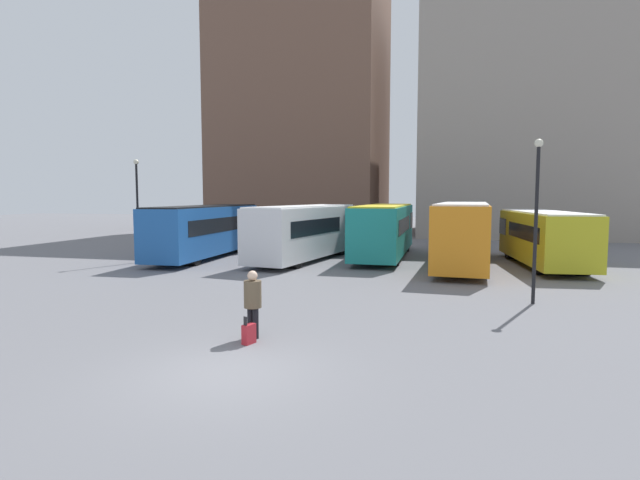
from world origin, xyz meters
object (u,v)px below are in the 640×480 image
object	(u,v)px
bus_2	(385,229)
bus_4	(543,236)
lamp_post_0	(536,208)
bus_1	(305,231)
bus_3	(463,231)
suitcase	(249,334)
traveler	(253,298)
lamp_post_1	(137,202)
bus_0	(207,229)

from	to	relation	value
bus_2	bus_4	world-z (taller)	bus_2
lamp_post_0	bus_1	bearing A→B (deg)	138.68
bus_1	bus_3	bearing A→B (deg)	-80.69
bus_1	suitcase	size ratio (longest dim) A/B	14.74
bus_4	traveler	distance (m)	19.03
bus_2	lamp_post_0	size ratio (longest dim) A/B	2.03
bus_3	lamp_post_0	size ratio (longest dim) A/B	2.20
bus_3	lamp_post_1	xyz separation A→B (m)	(-17.46, -3.22, 1.53)
suitcase	lamp_post_1	world-z (taller)	lamp_post_1
bus_4	bus_3	bearing A→B (deg)	93.40
bus_3	suitcase	size ratio (longest dim) A/B	17.12
bus_1	lamp_post_1	distance (m)	9.45
bus_1	traveler	xyz separation A→B (m)	(2.94, -15.64, -0.65)
bus_0	bus_3	size ratio (longest dim) A/B	0.93
bus_2	bus_4	distance (m)	8.79
bus_4	suitcase	distance (m)	19.46
bus_0	lamp_post_1	world-z (taller)	lamp_post_1
bus_1	bus_2	distance (m)	4.96
bus_1	bus_4	bearing A→B (deg)	-77.80
bus_1	bus_4	distance (m)	12.85
lamp_post_0	suitcase	bearing A→B (deg)	-139.03
bus_4	lamp_post_0	size ratio (longest dim) A/B	1.73
suitcase	bus_0	bearing A→B (deg)	48.93
lamp_post_1	bus_4	bearing A→B (deg)	10.14
bus_4	lamp_post_1	xyz separation A→B (m)	(-21.55, -3.85, 1.78)
bus_3	lamp_post_1	world-z (taller)	lamp_post_1
suitcase	bus_3	bearing A→B (deg)	-0.35
suitcase	traveler	bearing A→B (deg)	28.94
bus_1	lamp_post_1	bearing A→B (deg)	119.87
traveler	lamp_post_0	distance (m)	10.21
lamp_post_1	bus_1	bearing A→B (deg)	20.39
bus_1	bus_3	distance (m)	8.74
lamp_post_0	bus_4	bearing A→B (deg)	78.26
bus_4	lamp_post_0	world-z (taller)	lamp_post_0
bus_1	bus_4	xyz separation A→B (m)	(12.83, 0.61, -0.14)
traveler	bus_1	bearing A→B (deg)	29.80
bus_3	bus_2	bearing A→B (deg)	63.81
bus_0	lamp_post_0	xyz separation A→B (m)	(16.91, -9.36, 1.59)
bus_3	bus_4	world-z (taller)	bus_3
bus_0	suitcase	bearing A→B (deg)	-151.81
suitcase	bus_4	bearing A→B (deg)	-11.17
traveler	lamp_post_0	xyz separation A→B (m)	(7.81, 6.19, 2.24)
bus_2	bus_4	bearing A→B (deg)	-102.29
bus_0	lamp_post_0	world-z (taller)	lamp_post_0
bus_4	bus_1	bearing A→B (deg)	87.27
bus_0	traveler	xyz separation A→B (m)	(9.10, -15.56, -0.65)
traveler	suitcase	distance (m)	0.95
bus_4	lamp_post_1	distance (m)	21.97
bus_1	bus_3	size ratio (longest dim) A/B	0.86
lamp_post_1	traveler	bearing A→B (deg)	-46.77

